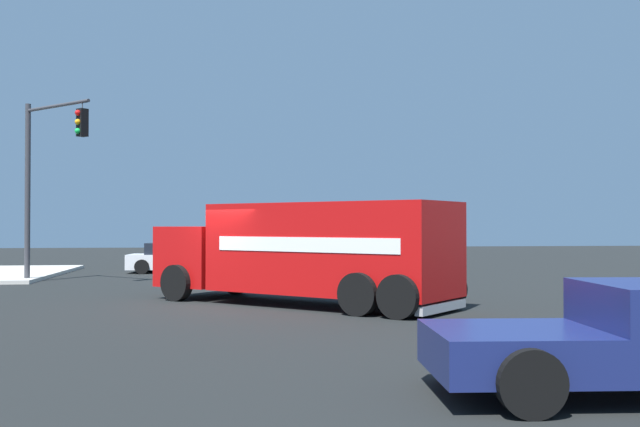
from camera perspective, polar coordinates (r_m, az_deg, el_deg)
The scene contains 4 objects.
ground_plane at distance 20.19m, azimuth -6.96°, elevation -6.84°, with size 100.00×100.00×0.00m, color black.
delivery_truck at distance 19.36m, azimuth -1.05°, elevation -2.92°, with size 7.56×8.00×2.65m.
traffic_light_primary at distance 28.37m, azimuth -20.50°, elevation 3.65°, with size 2.72×2.78×6.43m.
sedan_white at distance 33.10m, azimuth -10.94°, elevation -3.42°, with size 2.31×4.43×1.31m.
Camera 1 is at (20.08, -0.05, 2.09)m, focal length 41.44 mm.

